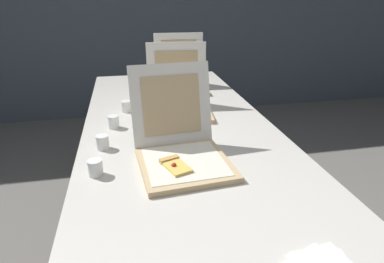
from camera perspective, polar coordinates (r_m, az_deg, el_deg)
table at (r=1.59m, az=-1.95°, el=-1.11°), size 0.92×2.31×0.75m
pizza_box_front at (r=1.26m, az=-1.86°, el=-3.27°), size 0.37×0.44×0.35m
pizza_box_middle at (r=1.79m, az=-2.39°, el=5.05°), size 0.36×0.38×0.35m
pizza_box_back at (r=2.23m, az=-1.96°, el=8.77°), size 0.35×0.35×0.35m
cup_white_far at (r=1.83m, az=-11.43°, el=4.32°), size 0.05×0.05×0.06m
cup_white_near_left at (r=1.23m, az=-16.51°, el=-6.08°), size 0.05×0.05×0.06m
cup_white_mid at (r=1.62m, az=-13.55°, el=1.65°), size 0.05×0.05×0.06m
cup_white_near_center at (r=1.42m, az=-15.35°, el=-1.80°), size 0.05×0.05×0.06m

